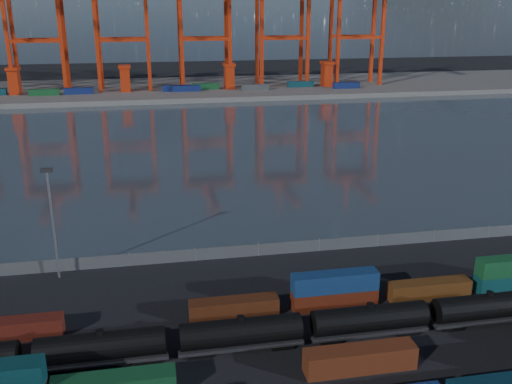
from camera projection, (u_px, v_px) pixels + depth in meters
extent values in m
plane|color=black|center=(305.00, 358.00, 64.21)|extent=(700.00, 700.00, 0.00)
plane|color=#333F49|center=(207.00, 144.00, 162.15)|extent=(700.00, 700.00, 0.00)
cube|color=#514F4C|center=(183.00, 89.00, 259.77)|extent=(700.00, 70.00, 2.00)
cube|color=#632813|center=(360.00, 359.00, 61.87)|extent=(12.35, 2.51, 2.68)
cube|color=#571911|center=(14.00, 329.00, 67.70)|extent=(11.38, 2.31, 2.46)
cube|color=#4D210F|center=(234.00, 308.00, 72.37)|extent=(11.38, 2.31, 2.46)
cube|color=#5B1D0D|center=(334.00, 299.00, 74.71)|extent=(11.38, 2.31, 2.46)
cube|color=navy|center=(335.00, 282.00, 73.93)|extent=(11.38, 2.31, 2.46)
cube|color=#5B3112|center=(429.00, 289.00, 77.07)|extent=(11.38, 2.31, 2.46)
cube|color=black|center=(0.00, 374.00, 61.01)|extent=(2.67, 1.93, 0.64)
cylinder|color=black|center=(101.00, 346.00, 62.22)|extent=(13.91, 3.10, 3.10)
cylinder|color=black|center=(100.00, 332.00, 61.68)|extent=(0.86, 0.86, 0.53)
cube|color=black|center=(102.00, 359.00, 62.76)|extent=(14.44, 2.14, 0.43)
cube|color=black|center=(57.00, 368.00, 62.04)|extent=(2.67, 1.93, 0.64)
cube|color=black|center=(147.00, 358.00, 63.74)|extent=(2.67, 1.93, 0.64)
cylinder|color=black|center=(241.00, 332.00, 64.95)|extent=(13.91, 3.10, 3.10)
cylinder|color=black|center=(241.00, 318.00, 64.41)|extent=(0.86, 0.86, 0.53)
cube|color=black|center=(241.00, 345.00, 65.49)|extent=(14.44, 2.14, 0.43)
cube|color=black|center=(199.00, 352.00, 64.77)|extent=(2.67, 1.93, 0.64)
cube|color=black|center=(282.00, 343.00, 66.47)|extent=(2.67, 1.93, 0.64)
cylinder|color=black|center=(370.00, 318.00, 67.68)|extent=(13.91, 3.10, 3.10)
cylinder|color=black|center=(370.00, 306.00, 67.14)|extent=(0.86, 0.86, 0.53)
cube|color=black|center=(369.00, 331.00, 68.22)|extent=(14.44, 2.14, 0.43)
cube|color=black|center=(330.00, 338.00, 67.50)|extent=(2.67, 1.93, 0.64)
cube|color=black|center=(406.00, 330.00, 69.20)|extent=(2.67, 1.93, 0.64)
cylinder|color=black|center=(488.00, 306.00, 70.41)|extent=(13.91, 3.10, 3.10)
cylinder|color=black|center=(490.00, 294.00, 69.87)|extent=(0.86, 0.86, 0.53)
cube|color=black|center=(486.00, 318.00, 70.94)|extent=(14.44, 2.14, 0.43)
cube|color=black|center=(450.00, 325.00, 70.23)|extent=(2.67, 1.93, 0.64)
cube|color=#595B5E|center=(258.00, 250.00, 90.01)|extent=(160.00, 0.06, 2.00)
cylinder|color=slate|center=(60.00, 265.00, 84.70)|extent=(0.12, 0.12, 2.20)
cylinder|color=slate|center=(129.00, 259.00, 86.46)|extent=(0.12, 0.12, 2.20)
cylinder|color=slate|center=(195.00, 254.00, 88.22)|extent=(0.12, 0.12, 2.20)
cylinder|color=slate|center=(258.00, 249.00, 89.98)|extent=(0.12, 0.12, 2.20)
cylinder|color=slate|center=(319.00, 245.00, 91.74)|extent=(0.12, 0.12, 2.20)
cylinder|color=slate|center=(378.00, 240.00, 93.50)|extent=(0.12, 0.12, 2.20)
cylinder|color=slate|center=(434.00, 236.00, 95.27)|extent=(0.12, 0.12, 2.20)
cylinder|color=slate|center=(489.00, 231.00, 97.03)|extent=(0.12, 0.12, 2.20)
cylinder|color=slate|center=(53.00, 226.00, 80.66)|extent=(0.36, 0.36, 16.00)
cube|color=black|center=(47.00, 170.00, 78.05)|extent=(1.60, 0.40, 0.60)
cube|color=red|center=(8.00, 47.00, 231.01)|extent=(1.52, 1.52, 42.63)
cube|color=red|center=(14.00, 45.00, 241.61)|extent=(1.52, 1.52, 42.63)
cube|color=red|center=(62.00, 46.00, 234.68)|extent=(1.52, 1.52, 42.63)
cube|color=red|center=(65.00, 44.00, 245.28)|extent=(1.52, 1.52, 42.63)
cube|color=red|center=(35.00, 41.00, 232.18)|extent=(20.84, 1.33, 1.33)
cube|color=red|center=(39.00, 39.00, 242.78)|extent=(20.84, 1.33, 1.33)
cube|color=red|center=(97.00, 46.00, 237.18)|extent=(1.52, 1.52, 42.63)
cube|color=red|center=(99.00, 44.00, 247.78)|extent=(1.52, 1.52, 42.63)
cube|color=red|center=(148.00, 45.00, 240.85)|extent=(1.52, 1.52, 42.63)
cube|color=red|center=(148.00, 43.00, 251.45)|extent=(1.52, 1.52, 42.63)
cube|color=red|center=(122.00, 40.00, 238.34)|extent=(20.84, 1.33, 1.33)
cube|color=red|center=(123.00, 39.00, 248.94)|extent=(20.84, 1.33, 1.33)
cube|color=red|center=(182.00, 45.00, 243.34)|extent=(1.52, 1.52, 42.63)
cube|color=red|center=(180.00, 43.00, 253.94)|extent=(1.52, 1.52, 42.63)
cube|color=red|center=(230.00, 44.00, 247.01)|extent=(1.52, 1.52, 42.63)
cube|color=red|center=(226.00, 42.00, 257.61)|extent=(1.52, 1.52, 42.63)
cube|color=red|center=(206.00, 39.00, 244.50)|extent=(20.84, 1.33, 1.33)
cube|color=red|center=(203.00, 38.00, 255.11)|extent=(20.84, 1.33, 1.33)
cube|color=red|center=(262.00, 44.00, 249.50)|extent=(1.52, 1.52, 42.63)
cube|color=red|center=(257.00, 42.00, 260.11)|extent=(1.52, 1.52, 42.63)
cube|color=red|center=(308.00, 43.00, 253.17)|extent=(1.52, 1.52, 42.63)
cube|color=red|center=(301.00, 41.00, 263.78)|extent=(1.52, 1.52, 42.63)
cube|color=red|center=(285.00, 38.00, 250.67)|extent=(20.84, 1.33, 1.33)
cube|color=red|center=(279.00, 37.00, 261.27)|extent=(20.84, 1.33, 1.33)
cube|color=red|center=(338.00, 43.00, 255.67)|extent=(1.52, 1.52, 42.63)
cube|color=red|center=(330.00, 41.00, 266.27)|extent=(1.52, 1.52, 42.63)
cube|color=red|center=(382.00, 42.00, 259.34)|extent=(1.52, 1.52, 42.63)
cube|color=red|center=(373.00, 41.00, 269.94)|extent=(1.52, 1.52, 42.63)
cube|color=red|center=(361.00, 37.00, 256.83)|extent=(20.84, 1.33, 1.33)
cube|color=red|center=(352.00, 36.00, 267.43)|extent=(20.84, 1.33, 1.33)
cube|color=navy|center=(187.00, 88.00, 244.87)|extent=(12.00, 2.44, 2.60)
cube|color=navy|center=(346.00, 85.00, 253.82)|extent=(12.00, 2.44, 2.60)
cube|color=navy|center=(176.00, 88.00, 245.42)|extent=(12.00, 2.44, 2.60)
cube|color=#3F4244|center=(255.00, 87.00, 248.26)|extent=(12.00, 2.44, 2.60)
cube|color=#144C23|center=(44.00, 92.00, 234.14)|extent=(12.00, 2.44, 2.60)
cube|color=navy|center=(79.00, 91.00, 237.77)|extent=(12.00, 2.44, 2.60)
cube|color=#144C23|center=(206.00, 86.00, 250.88)|extent=(12.00, 2.44, 2.60)
cube|color=#0C3842|center=(301.00, 84.00, 257.85)|extent=(12.00, 2.44, 2.60)
cube|color=red|center=(14.00, 82.00, 236.23)|extent=(4.00, 6.00, 10.00)
cube|color=red|center=(13.00, 69.00, 234.50)|extent=(5.00, 7.00, 1.20)
cube|color=red|center=(125.00, 80.00, 244.15)|extent=(4.00, 6.00, 10.00)
cube|color=red|center=(124.00, 67.00, 242.42)|extent=(5.00, 7.00, 1.20)
cube|color=red|center=(229.00, 77.00, 252.08)|extent=(4.00, 6.00, 10.00)
cube|color=red|center=(229.00, 65.00, 250.35)|extent=(5.00, 7.00, 1.20)
cube|color=red|center=(327.00, 75.00, 260.00)|extent=(4.00, 6.00, 10.00)
cube|color=red|center=(327.00, 63.00, 258.27)|extent=(5.00, 7.00, 1.20)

